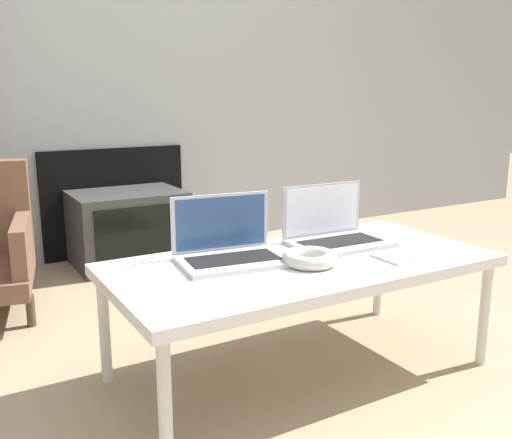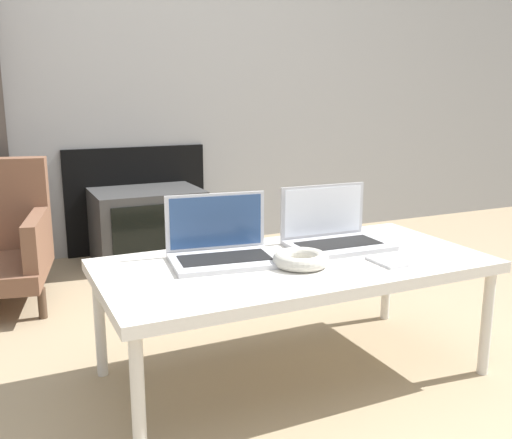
{
  "view_description": "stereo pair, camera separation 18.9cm",
  "coord_description": "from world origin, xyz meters",
  "px_view_note": "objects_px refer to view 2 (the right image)",
  "views": [
    {
      "loc": [
        -1.04,
        -1.18,
        0.94
      ],
      "look_at": [
        0.0,
        0.6,
        0.48
      ],
      "focal_mm": 40.0,
      "sensor_mm": 36.0,
      "label": 1
    },
    {
      "loc": [
        -0.87,
        -1.27,
        0.94
      ],
      "look_at": [
        0.0,
        0.6,
        0.48
      ],
      "focal_mm": 40.0,
      "sensor_mm": 36.0,
      "label": 2
    }
  ],
  "objects_px": {
    "headphones": "(301,259)",
    "tv": "(148,225)",
    "phone": "(387,262)",
    "laptop_right": "(333,233)",
    "laptop_left": "(222,247)"
  },
  "relations": [
    {
      "from": "headphones",
      "to": "tv",
      "type": "distance_m",
      "value": 1.62
    },
    {
      "from": "laptop_left",
      "to": "headphones",
      "type": "xyz_separation_m",
      "value": [
        0.2,
        -0.17,
        -0.02
      ]
    },
    {
      "from": "tv",
      "to": "laptop_right",
      "type": "bearing_deg",
      "value": -77.49
    },
    {
      "from": "phone",
      "to": "tv",
      "type": "xyz_separation_m",
      "value": [
        -0.36,
        1.69,
        -0.2
      ]
    },
    {
      "from": "headphones",
      "to": "tv",
      "type": "xyz_separation_m",
      "value": [
        -0.09,
        1.6,
        -0.22
      ]
    },
    {
      "from": "laptop_right",
      "to": "phone",
      "type": "height_order",
      "value": "laptop_right"
    },
    {
      "from": "laptop_right",
      "to": "headphones",
      "type": "height_order",
      "value": "laptop_right"
    },
    {
      "from": "laptop_left",
      "to": "laptop_right",
      "type": "relative_size",
      "value": 1.06
    },
    {
      "from": "laptop_left",
      "to": "phone",
      "type": "xyz_separation_m",
      "value": [
        0.47,
        -0.26,
        -0.04
      ]
    },
    {
      "from": "headphones",
      "to": "tv",
      "type": "height_order",
      "value": "headphones"
    },
    {
      "from": "laptop_right",
      "to": "headphones",
      "type": "distance_m",
      "value": 0.29
    },
    {
      "from": "phone",
      "to": "tv",
      "type": "distance_m",
      "value": 1.74
    },
    {
      "from": "laptop_right",
      "to": "laptop_left",
      "type": "bearing_deg",
      "value": -178.15
    },
    {
      "from": "tv",
      "to": "laptop_left",
      "type": "bearing_deg",
      "value": -94.47
    },
    {
      "from": "headphones",
      "to": "phone",
      "type": "height_order",
      "value": "headphones"
    }
  ]
}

